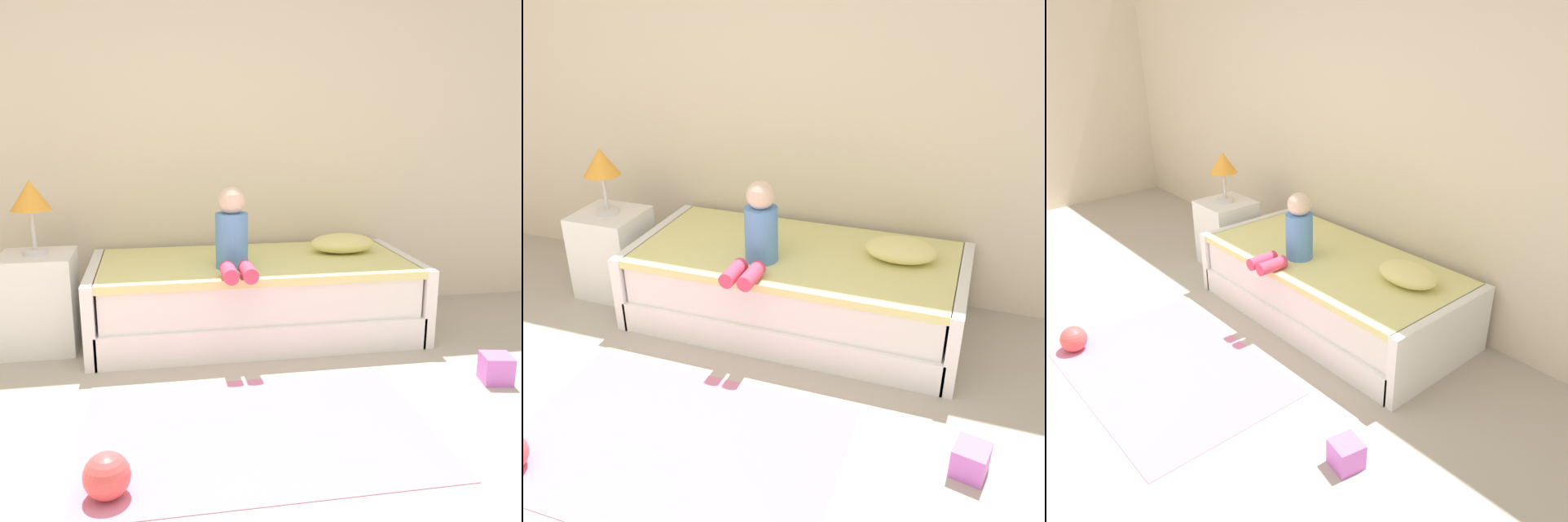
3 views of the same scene
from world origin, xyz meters
TOP-DOWN VIEW (x-y plane):
  - wall_rear at (0.00, 2.60)m, footprint 7.20×0.10m
  - bed at (0.40, 2.00)m, footprint 2.11×1.00m
  - nightstand at (-0.95, 1.96)m, footprint 0.44×0.44m
  - table_lamp at (-0.95, 1.96)m, footprint 0.24×0.24m
  - child_figure at (0.23, 1.77)m, footprint 0.20×0.51m
  - pillow at (1.03, 2.10)m, footprint 0.44×0.30m
  - toy_ball at (-0.45, 0.32)m, footprint 0.18×0.18m
  - area_rug at (0.20, 0.70)m, footprint 1.60×1.10m
  - toy_block at (1.56, 1.00)m, footprint 0.18×0.18m

SIDE VIEW (x-z plane):
  - area_rug at x=0.20m, z-range 0.00..0.01m
  - toy_block at x=1.56m, z-range 0.00..0.15m
  - toy_ball at x=-0.45m, z-range 0.00..0.18m
  - bed at x=0.40m, z-range 0.00..0.50m
  - nightstand at x=-0.95m, z-range 0.00..0.60m
  - pillow at x=1.03m, z-range 0.50..0.63m
  - child_figure at x=0.23m, z-range 0.45..0.96m
  - table_lamp at x=-0.95m, z-range 0.71..1.16m
  - wall_rear at x=0.00m, z-range 0.00..2.90m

